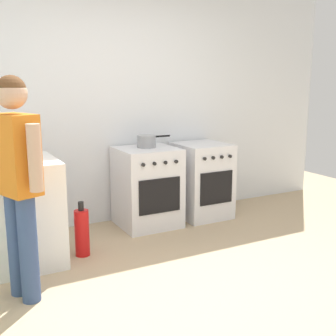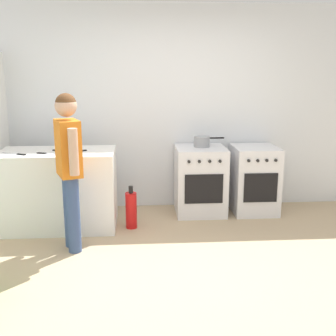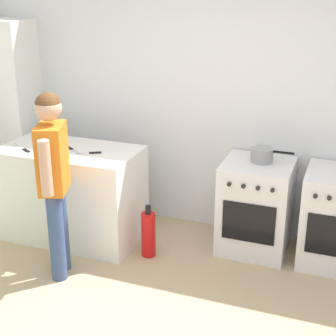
{
  "view_description": "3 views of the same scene",
  "coord_description": "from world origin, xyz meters",
  "px_view_note": "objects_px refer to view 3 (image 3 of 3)",
  "views": [
    {
      "loc": [
        -1.51,
        -2.41,
        1.54
      ],
      "look_at": [
        0.22,
        0.85,
        0.78
      ],
      "focal_mm": 45.0,
      "sensor_mm": 36.0,
      "label": 1
    },
    {
      "loc": [
        -0.42,
        -3.53,
        1.81
      ],
      "look_at": [
        -0.11,
        0.85,
        0.77
      ],
      "focal_mm": 45.0,
      "sensor_mm": 36.0,
      "label": 2
    },
    {
      "loc": [
        1.1,
        -2.71,
        2.42
      ],
      "look_at": [
        -0.28,
        0.96,
        0.94
      ],
      "focal_mm": 55.0,
      "sensor_mm": 36.0,
      "label": 3
    }
  ],
  "objects_px": {
    "oven_right": "(335,218)",
    "knife_paring": "(92,153)",
    "fire_extinguisher": "(148,234)",
    "knife_carving": "(22,148)",
    "larder_cabinet": "(14,117)",
    "knife_utility": "(73,150)",
    "pot": "(262,155)",
    "oven_left": "(256,206)",
    "person": "(54,172)",
    "knife_chef": "(55,153)"
  },
  "relations": [
    {
      "from": "pot",
      "to": "larder_cabinet",
      "type": "bearing_deg",
      "value": 178.72
    },
    {
      "from": "oven_left",
      "to": "pot",
      "type": "xyz_separation_m",
      "value": [
        0.02,
        0.04,
        0.49
      ]
    },
    {
      "from": "oven_left",
      "to": "larder_cabinet",
      "type": "height_order",
      "value": "larder_cabinet"
    },
    {
      "from": "person",
      "to": "fire_extinguisher",
      "type": "relative_size",
      "value": 3.16
    },
    {
      "from": "oven_left",
      "to": "fire_extinguisher",
      "type": "xyz_separation_m",
      "value": [
        -0.87,
        -0.48,
        -0.21
      ]
    },
    {
      "from": "person",
      "to": "oven_left",
      "type": "bearing_deg",
      "value": 34.96
    },
    {
      "from": "oven_left",
      "to": "pot",
      "type": "distance_m",
      "value": 0.49
    },
    {
      "from": "knife_utility",
      "to": "larder_cabinet",
      "type": "bearing_deg",
      "value": 153.26
    },
    {
      "from": "oven_left",
      "to": "oven_right",
      "type": "relative_size",
      "value": 1.0
    },
    {
      "from": "oven_left",
      "to": "person",
      "type": "xyz_separation_m",
      "value": [
        -1.46,
        -1.02,
        0.51
      ]
    },
    {
      "from": "knife_chef",
      "to": "knife_carving",
      "type": "height_order",
      "value": "same"
    },
    {
      "from": "oven_right",
      "to": "knife_chef",
      "type": "relative_size",
      "value": 2.81
    },
    {
      "from": "oven_right",
      "to": "knife_chef",
      "type": "xyz_separation_m",
      "value": [
        -2.44,
        -0.54,
        0.48
      ]
    },
    {
      "from": "oven_right",
      "to": "pot",
      "type": "relative_size",
      "value": 2.23
    },
    {
      "from": "pot",
      "to": "larder_cabinet",
      "type": "height_order",
      "value": "larder_cabinet"
    },
    {
      "from": "knife_paring",
      "to": "knife_carving",
      "type": "distance_m",
      "value": 0.69
    },
    {
      "from": "fire_extinguisher",
      "to": "knife_chef",
      "type": "bearing_deg",
      "value": -175.73
    },
    {
      "from": "knife_utility",
      "to": "oven_right",
      "type": "bearing_deg",
      "value": 9.75
    },
    {
      "from": "oven_right",
      "to": "pot",
      "type": "xyz_separation_m",
      "value": [
        -0.68,
        0.04,
        0.49
      ]
    },
    {
      "from": "oven_left",
      "to": "oven_right",
      "type": "distance_m",
      "value": 0.69
    },
    {
      "from": "oven_left",
      "to": "larder_cabinet",
      "type": "distance_m",
      "value": 2.71
    },
    {
      "from": "oven_left",
      "to": "oven_right",
      "type": "bearing_deg",
      "value": -0.0
    },
    {
      "from": "knife_chef",
      "to": "person",
      "type": "xyz_separation_m",
      "value": [
        0.29,
        -0.48,
        0.03
      ]
    },
    {
      "from": "oven_left",
      "to": "knife_paring",
      "type": "height_order",
      "value": "knife_paring"
    },
    {
      "from": "knife_chef",
      "to": "oven_right",
      "type": "bearing_deg",
      "value": 12.54
    },
    {
      "from": "oven_right",
      "to": "knife_paring",
      "type": "distance_m",
      "value": 2.23
    },
    {
      "from": "knife_chef",
      "to": "knife_utility",
      "type": "relative_size",
      "value": 1.35
    },
    {
      "from": "oven_right",
      "to": "knife_utility",
      "type": "distance_m",
      "value": 2.42
    },
    {
      "from": "person",
      "to": "knife_utility",
      "type": "bearing_deg",
      "value": 107.21
    },
    {
      "from": "pot",
      "to": "larder_cabinet",
      "type": "relative_size",
      "value": 0.19
    },
    {
      "from": "pot",
      "to": "knife_chef",
      "type": "relative_size",
      "value": 1.26
    },
    {
      "from": "oven_right",
      "to": "knife_carving",
      "type": "xyz_separation_m",
      "value": [
        -2.81,
        -0.53,
        0.48
      ]
    },
    {
      "from": "oven_left",
      "to": "knife_paring",
      "type": "distance_m",
      "value": 1.57
    },
    {
      "from": "knife_utility",
      "to": "knife_paring",
      "type": "relative_size",
      "value": 1.14
    },
    {
      "from": "knife_carving",
      "to": "oven_right",
      "type": "bearing_deg",
      "value": 10.59
    },
    {
      "from": "fire_extinguisher",
      "to": "knife_carving",
      "type": "bearing_deg",
      "value": -177.81
    },
    {
      "from": "oven_left",
      "to": "knife_chef",
      "type": "bearing_deg",
      "value": -162.74
    },
    {
      "from": "pot",
      "to": "knife_utility",
      "type": "xyz_separation_m",
      "value": [
        -1.67,
        -0.44,
        -0.01
      ]
    },
    {
      "from": "knife_paring",
      "to": "larder_cabinet",
      "type": "distance_m",
      "value": 1.32
    },
    {
      "from": "knife_utility",
      "to": "person",
      "type": "relative_size",
      "value": 0.14
    },
    {
      "from": "oven_right",
      "to": "person",
      "type": "distance_m",
      "value": 2.43
    },
    {
      "from": "oven_left",
      "to": "knife_paring",
      "type": "relative_size",
      "value": 4.31
    },
    {
      "from": "pot",
      "to": "fire_extinguisher",
      "type": "xyz_separation_m",
      "value": [
        -0.89,
        -0.52,
        -0.7
      ]
    },
    {
      "from": "knife_utility",
      "to": "larder_cabinet",
      "type": "height_order",
      "value": "larder_cabinet"
    },
    {
      "from": "knife_utility",
      "to": "knife_paring",
      "type": "distance_m",
      "value": 0.21
    },
    {
      "from": "knife_paring",
      "to": "person",
      "type": "height_order",
      "value": "person"
    },
    {
      "from": "knife_utility",
      "to": "knife_chef",
      "type": "bearing_deg",
      "value": -125.67
    },
    {
      "from": "person",
      "to": "knife_chef",
      "type": "bearing_deg",
      "value": 121.57
    },
    {
      "from": "knife_carving",
      "to": "larder_cabinet",
      "type": "distance_m",
      "value": 0.83
    },
    {
      "from": "knife_chef",
      "to": "knife_utility",
      "type": "distance_m",
      "value": 0.17
    }
  ]
}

